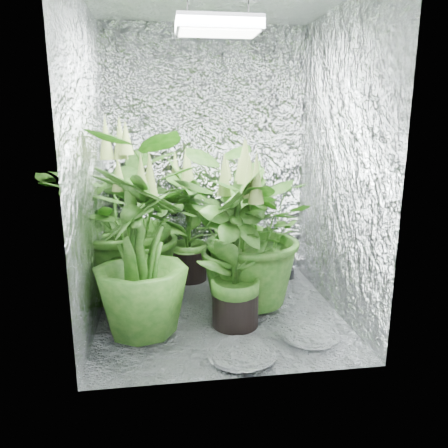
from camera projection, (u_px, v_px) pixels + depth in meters
ground at (219, 311)px, 3.01m from camera, size 1.60×1.60×0.00m
walls at (219, 166)px, 2.77m from camera, size 1.62×1.62×2.00m
grow_lamp at (218, 26)px, 2.57m from camera, size 0.50×0.30×0.22m
plant_a at (128, 216)px, 3.07m from camera, size 1.27×1.27×1.31m
plant_b at (188, 222)px, 3.49m from camera, size 0.68×0.68×1.06m
plant_c at (238, 222)px, 3.54m from camera, size 0.56×0.56×1.02m
plant_d at (140, 255)px, 2.56m from camera, size 0.80×0.80×1.10m
plant_e at (247, 231)px, 2.93m from camera, size 0.97×0.97×1.17m
plant_f at (236, 251)px, 2.70m from camera, size 0.72×0.72×1.09m
circulation_fan at (283, 261)px, 3.61m from camera, size 0.18×0.29×0.34m
plant_label at (151, 291)px, 2.59m from camera, size 0.06×0.04×0.08m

